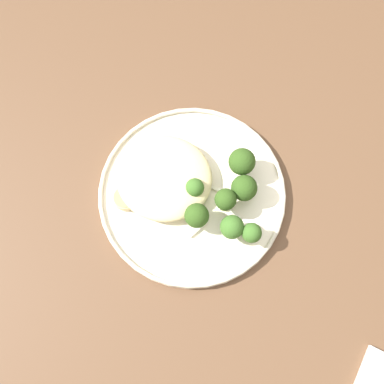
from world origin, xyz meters
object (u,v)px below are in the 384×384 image
(dinner_plate, at_px, (192,194))
(broccoli_floret_split_head, at_px, (244,188))
(seared_scallop_front_small, at_px, (172,178))
(broccoli_floret_small_sprig, at_px, (197,216))
(seared_scallop_half_hidden, at_px, (125,198))
(broccoli_floret_tall_stalk, at_px, (251,233))
(seared_scallop_rear_pale, at_px, (175,201))
(broccoli_floret_beside_noodles, at_px, (232,227))
(broccoli_floret_front_edge, at_px, (242,162))
(broccoli_floret_right_tilted, at_px, (195,188))
(seared_scallop_on_noodles, at_px, (154,149))
(seared_scallop_center_golden, at_px, (153,186))
(seared_scallop_large_seared, at_px, (153,199))
(seared_scallop_tilted_round, at_px, (192,159))
(broccoli_floret_near_rim, at_px, (225,200))

(dinner_plate, relative_size, broccoli_floret_split_head, 5.42)
(seared_scallop_front_small, height_order, broccoli_floret_small_sprig, broccoli_floret_small_sprig)
(seared_scallop_front_small, xyz_separation_m, seared_scallop_half_hidden, (-0.06, -0.05, -0.00))
(seared_scallop_front_small, distance_m, broccoli_floret_split_head, 0.11)
(broccoli_floret_tall_stalk, bearing_deg, seared_scallop_rear_pale, 167.84)
(broccoli_floret_beside_noodles, relative_size, broccoli_floret_front_edge, 0.87)
(seared_scallop_front_small, height_order, seared_scallop_half_hidden, seared_scallop_front_small)
(seared_scallop_rear_pale, distance_m, broccoli_floret_tall_stalk, 0.13)
(broccoli_floret_split_head, bearing_deg, dinner_plate, -167.11)
(seared_scallop_half_hidden, relative_size, seared_scallop_rear_pale, 1.05)
(broccoli_floret_small_sprig, bearing_deg, broccoli_floret_right_tilted, 107.09)
(seared_scallop_rear_pale, distance_m, broccoli_floret_right_tilted, 0.04)
(seared_scallop_on_noodles, bearing_deg, seared_scallop_half_hidden, -104.40)
(dinner_plate, xyz_separation_m, seared_scallop_front_small, (-0.04, 0.01, 0.01))
(seared_scallop_center_golden, height_order, seared_scallop_large_seared, same)
(seared_scallop_tilted_round, xyz_separation_m, broccoli_floret_right_tilted, (0.02, -0.05, 0.01))
(broccoli_floret_tall_stalk, xyz_separation_m, broccoli_floret_front_edge, (-0.04, 0.10, 0.01))
(dinner_plate, distance_m, seared_scallop_large_seared, 0.06)
(seared_scallop_front_small, distance_m, broccoli_floret_right_tilted, 0.04)
(seared_scallop_front_small, xyz_separation_m, broccoli_floret_front_edge, (0.10, 0.04, 0.03))
(broccoli_floret_small_sprig, xyz_separation_m, broccoli_floret_split_head, (0.06, 0.06, 0.00))
(broccoli_floret_tall_stalk, relative_size, broccoli_floret_small_sprig, 0.94)
(broccoli_floret_front_edge, bearing_deg, seared_scallop_on_noodles, -179.29)
(seared_scallop_front_small, xyz_separation_m, broccoli_floret_right_tilted, (0.04, -0.01, 0.01))
(seared_scallop_center_golden, relative_size, broccoli_floret_small_sprig, 0.67)
(seared_scallop_center_golden, distance_m, broccoli_floret_small_sprig, 0.09)
(seared_scallop_half_hidden, xyz_separation_m, seared_scallop_rear_pale, (0.07, 0.01, 0.00))
(seared_scallop_rear_pale, xyz_separation_m, broccoli_floret_tall_stalk, (0.12, -0.03, 0.02))
(seared_scallop_front_small, bearing_deg, broccoli_floret_small_sprig, -46.38)
(broccoli_floret_tall_stalk, bearing_deg, seared_scallop_large_seared, 171.70)
(dinner_plate, relative_size, broccoli_floret_front_edge, 4.92)
(broccoli_floret_small_sprig, distance_m, broccoli_floret_split_head, 0.08)
(seared_scallop_large_seared, height_order, broccoli_floret_small_sprig, broccoli_floret_small_sprig)
(dinner_plate, bearing_deg, broccoli_floret_tall_stalk, -25.05)
(seared_scallop_large_seared, xyz_separation_m, seared_scallop_on_noodles, (-0.02, 0.08, 0.00))
(seared_scallop_half_hidden, bearing_deg, broccoli_floret_beside_noodles, -3.77)
(seared_scallop_center_golden, bearing_deg, broccoli_floret_near_rim, -1.81)
(seared_scallop_half_hidden, distance_m, broccoli_floret_right_tilted, 0.11)
(broccoli_floret_split_head, bearing_deg, seared_scallop_large_seared, -162.48)
(broccoli_floret_right_tilted, bearing_deg, seared_scallop_large_seared, -156.01)
(seared_scallop_large_seared, bearing_deg, seared_scallop_front_small, 62.36)
(seared_scallop_front_small, distance_m, broccoli_floret_near_rim, 0.09)
(dinner_plate, relative_size, broccoli_floret_right_tilted, 6.77)
(seared_scallop_on_noodles, height_order, broccoli_floret_beside_noodles, broccoli_floret_beside_noodles)
(broccoli_floret_small_sprig, bearing_deg, seared_scallop_center_golden, 155.28)
(seared_scallop_rear_pale, height_order, seared_scallop_on_noodles, seared_scallop_rear_pale)
(dinner_plate, distance_m, broccoli_floret_small_sprig, 0.05)
(broccoli_floret_right_tilted, bearing_deg, broccoli_floret_near_rim, -12.11)
(seared_scallop_rear_pale, height_order, broccoli_floret_beside_noodles, broccoli_floret_beside_noodles)
(seared_scallop_center_golden, bearing_deg, seared_scallop_rear_pale, -22.56)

